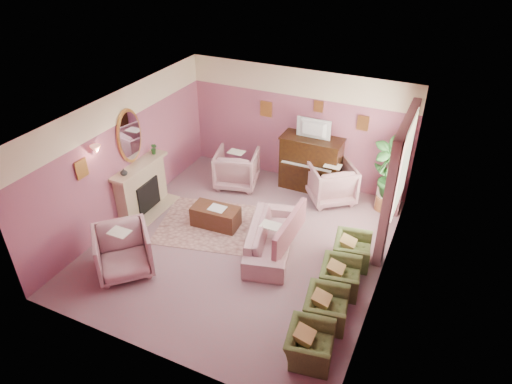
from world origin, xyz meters
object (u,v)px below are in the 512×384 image
at_px(coffee_table, 216,217).
at_px(olive_chair_b, 327,304).
at_px(floral_armchair_left, 237,167).
at_px(olive_chair_a, 310,341).
at_px(side_table, 388,194).
at_px(olive_chair_d, 353,247).
at_px(television, 313,128).
at_px(floral_armchair_front, 123,249).
at_px(floral_armchair_right, 331,181).
at_px(sofa, 270,232).
at_px(piano, 311,164).
at_px(olive_chair_c, 341,273).

relative_size(coffee_table, olive_chair_b, 1.27).
bearing_deg(floral_armchair_left, olive_chair_a, -50.97).
bearing_deg(side_table, olive_chair_d, -96.43).
relative_size(television, floral_armchair_front, 0.79).
bearing_deg(floral_armchair_right, sofa, -103.34).
relative_size(piano, olive_chair_b, 1.77).
height_order(olive_chair_a, olive_chair_c, same).
relative_size(floral_armchair_left, side_table, 1.44).
relative_size(piano, floral_armchair_front, 1.38).
height_order(television, olive_chair_c, television).
bearing_deg(olive_chair_d, side_table, 83.57).
height_order(television, coffee_table, television).
height_order(piano, floral_armchair_right, piano).
relative_size(television, floral_armchair_left, 0.79).
height_order(television, olive_chair_a, television).
xyz_separation_m(sofa, floral_armchair_right, (0.54, 2.28, 0.09)).
bearing_deg(coffee_table, side_table, 35.22).
distance_m(coffee_table, floral_armchair_front, 2.17).
distance_m(television, side_table, 2.27).
bearing_deg(television, coffee_table, -119.61).
bearing_deg(olive_chair_c, floral_armchair_front, -161.62).
height_order(olive_chair_b, olive_chair_c, same).
height_order(floral_armchair_left, side_table, floral_armchair_left).
height_order(television, olive_chair_b, television).
bearing_deg(olive_chair_d, floral_armchair_front, -151.22).
xyz_separation_m(olive_chair_b, olive_chair_d, (0.00, 1.64, 0.00)).
bearing_deg(floral_armchair_front, olive_chair_d, 28.78).
bearing_deg(olive_chair_c, coffee_table, 166.08).
bearing_deg(olive_chair_b, olive_chair_d, 90.00).
xyz_separation_m(television, olive_chair_c, (1.65, -3.02, -1.26)).
height_order(floral_armchair_front, olive_chair_c, floral_armchair_front).
height_order(coffee_table, olive_chair_d, olive_chair_d).
relative_size(television, coffee_table, 0.80).
relative_size(coffee_table, floral_armchair_right, 0.99).
relative_size(olive_chair_d, side_table, 1.13).
xyz_separation_m(olive_chair_d, side_table, (0.24, 2.16, 0.01)).
relative_size(piano, sofa, 0.69).
relative_size(piano, olive_chair_c, 1.77).
distance_m(floral_armchair_front, side_table, 5.84).
xyz_separation_m(television, side_table, (1.89, -0.04, -1.25)).
bearing_deg(floral_armchair_left, olive_chair_c, -36.44).
height_order(floral_armchair_right, side_table, floral_armchair_right).
xyz_separation_m(floral_armchair_front, side_table, (4.02, 4.24, -0.16)).
xyz_separation_m(television, olive_chair_b, (1.65, -3.84, -1.26)).
bearing_deg(television, olive_chair_b, -66.80).
bearing_deg(floral_armchair_left, olive_chair_b, -44.60).
height_order(coffee_table, floral_armchair_front, floral_armchair_front).
bearing_deg(piano, olive_chair_d, -53.83).
bearing_deg(television, olive_chair_d, -53.21).
xyz_separation_m(floral_armchair_front, olive_chair_a, (3.78, -0.38, -0.16)).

